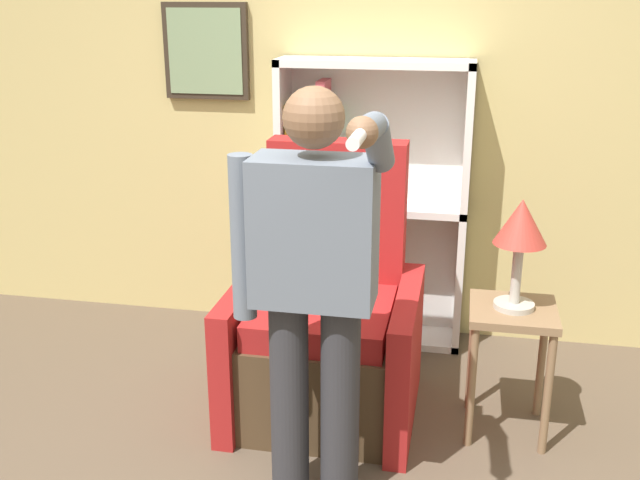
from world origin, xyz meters
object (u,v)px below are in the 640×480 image
(bookcase, at_px, (351,210))
(armchair, at_px, (327,331))
(side_table, at_px, (511,335))
(table_lamp, at_px, (520,230))
(person_standing, at_px, (313,279))

(bookcase, relative_size, armchair, 1.26)
(bookcase, height_order, side_table, bookcase)
(table_lamp, bearing_deg, bookcase, 134.91)
(bookcase, xyz_separation_m, armchair, (0.02, -0.81, -0.37))
(bookcase, relative_size, person_standing, 0.98)
(armchair, bearing_deg, person_standing, -83.63)
(armchair, relative_size, side_table, 2.07)
(bookcase, distance_m, armchair, 0.89)
(armchair, distance_m, person_standing, 0.88)
(bookcase, bearing_deg, armchair, -88.48)
(person_standing, distance_m, table_lamp, 1.00)
(bookcase, bearing_deg, person_standing, -86.24)
(bookcase, distance_m, side_table, 1.25)
(person_standing, relative_size, side_table, 2.67)
(side_table, relative_size, table_lamp, 1.24)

